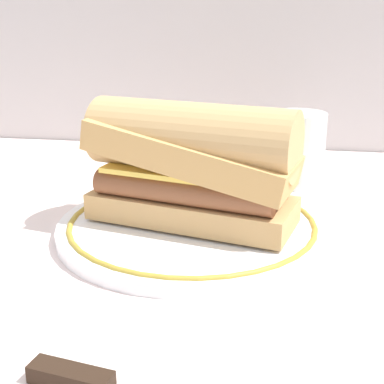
{
  "coord_description": "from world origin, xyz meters",
  "views": [
    {
      "loc": [
        0.1,
        -0.5,
        0.23
      ],
      "look_at": [
        0.01,
        0.01,
        0.04
      ],
      "focal_mm": 51.28,
      "sensor_mm": 36.0,
      "label": 1
    }
  ],
  "objects": [
    {
      "name": "ground_plane",
      "position": [
        0.0,
        0.0,
        0.0
      ],
      "size": [
        1.5,
        1.5,
        0.0
      ],
      "primitive_type": "plane",
      "color": "silver"
    },
    {
      "name": "drinking_glass",
      "position": [
        0.12,
        0.2,
        0.04
      ],
      "size": [
        0.07,
        0.07,
        0.1
      ],
      "color": "silver",
      "rests_on": "ground_plane"
    },
    {
      "name": "plate",
      "position": [
        0.01,
        0.01,
        0.01
      ],
      "size": [
        0.28,
        0.28,
        0.01
      ],
      "color": "white",
      "rests_on": "ground_plane"
    },
    {
      "name": "sausage_sandwich",
      "position": [
        0.01,
        0.01,
        0.08
      ],
      "size": [
        0.22,
        0.13,
        0.12
      ],
      "rotation": [
        0.0,
        0.0,
        -0.24
      ],
      "color": "tan",
      "rests_on": "plate"
    }
  ]
}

